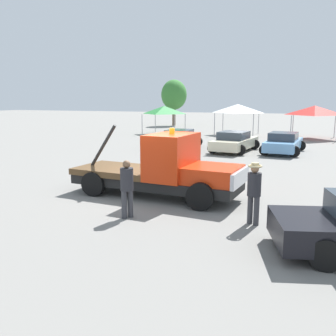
{
  "coord_description": "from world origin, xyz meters",
  "views": [
    {
      "loc": [
        5.08,
        -12.06,
        3.45
      ],
      "look_at": [
        0.5,
        0.0,
        1.05
      ],
      "focal_mm": 40.0,
      "sensor_mm": 36.0,
      "label": 1
    }
  ],
  "objects": [
    {
      "name": "parked_car_skyblue",
      "position": [
        3.54,
        12.85,
        0.65
      ],
      "size": [
        2.69,
        4.77,
        1.34
      ],
      "rotation": [
        0.0,
        0.0,
        1.49
      ],
      "color": "#669ED1",
      "rests_on": "ground"
    },
    {
      "name": "canopy_tent_green",
      "position": [
        -8.4,
        22.37,
        2.36
      ],
      "size": [
        3.34,
        3.34,
        2.75
      ],
      "color": "#9E9EA3",
      "rests_on": "ground"
    },
    {
      "name": "canopy_tent_white",
      "position": [
        -1.53,
        24.09,
        2.51
      ],
      "size": [
        3.65,
        3.65,
        2.93
      ],
      "color": "#9E9EA3",
      "rests_on": "ground"
    },
    {
      "name": "person_at_hood",
      "position": [
        0.22,
        -2.62,
        0.99
      ],
      "size": [
        0.38,
        0.38,
        1.71
      ],
      "rotation": [
        0.0,
        0.0,
        5.69
      ],
      "color": "#38383D",
      "rests_on": "ground"
    },
    {
      "name": "tow_truck",
      "position": [
        0.38,
        -0.03,
        0.96
      ],
      "size": [
        6.33,
        2.57,
        2.51
      ],
      "rotation": [
        0.0,
        0.0,
        -0.09
      ],
      "color": "black",
      "rests_on": "ground"
    },
    {
      "name": "person_near_truck",
      "position": [
        3.75,
        -1.91,
        1.03
      ],
      "size": [
        0.39,
        0.39,
        1.74
      ],
      "rotation": [
        0.0,
        0.0,
        1.11
      ],
      "color": "#38383D",
      "rests_on": "ground"
    },
    {
      "name": "ground_plane",
      "position": [
        0.0,
        0.0,
        0.0
      ],
      "size": [
        160.0,
        160.0,
        0.0
      ],
      "primitive_type": "plane",
      "color": "gray"
    },
    {
      "name": "parked_car_charcoal",
      "position": [
        -3.37,
        12.57,
        0.65
      ],
      "size": [
        2.49,
        4.89,
        1.34
      ],
      "rotation": [
        0.0,
        0.0,
        1.61
      ],
      "color": "#2D2D33",
      "rests_on": "ground"
    },
    {
      "name": "canopy_tent_red",
      "position": [
        5.35,
        22.84,
        2.45
      ],
      "size": [
        3.65,
        3.65,
        2.86
      ],
      "color": "#9E9EA3",
      "rests_on": "ground"
    },
    {
      "name": "tree_left",
      "position": [
        -11.51,
        33.79,
        3.91
      ],
      "size": [
        3.27,
        3.27,
        5.83
      ],
      "color": "brown",
      "rests_on": "ground"
    },
    {
      "name": "parked_car_cream",
      "position": [
        0.47,
        12.44,
        0.65
      ],
      "size": [
        2.89,
        4.93,
        1.34
      ],
      "rotation": [
        0.0,
        0.0,
        1.44
      ],
      "color": "beige",
      "rests_on": "ground"
    }
  ]
}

